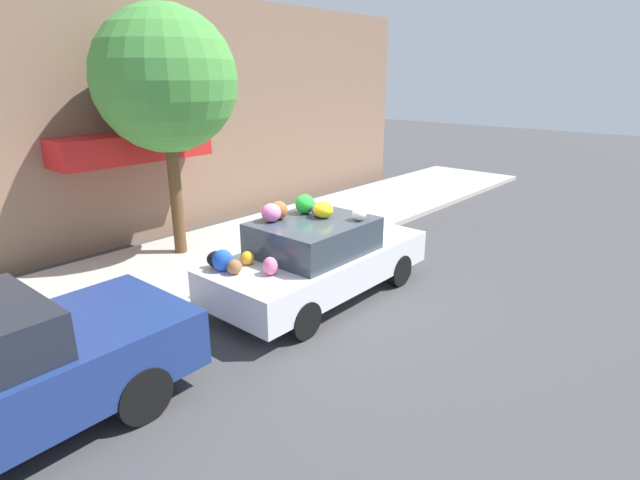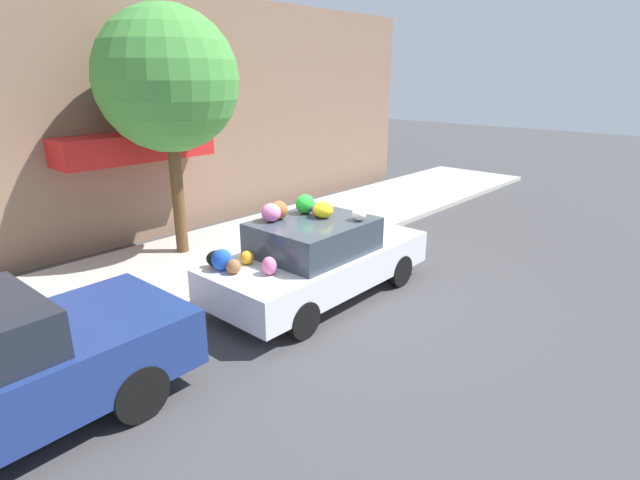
{
  "view_description": "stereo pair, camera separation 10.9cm",
  "coord_description": "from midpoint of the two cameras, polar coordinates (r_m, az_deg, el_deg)",
  "views": [
    {
      "loc": [
        -5.85,
        -5.27,
        3.59
      ],
      "look_at": [
        0.0,
        -0.12,
        0.99
      ],
      "focal_mm": 28.0,
      "sensor_mm": 36.0,
      "label": 1
    },
    {
      "loc": [
        -5.78,
        -5.35,
        3.59
      ],
      "look_at": [
        0.0,
        -0.12,
        0.99
      ],
      "focal_mm": 28.0,
      "sensor_mm": 36.0,
      "label": 2
    }
  ],
  "objects": [
    {
      "name": "ground_plane",
      "position": [
        8.66,
        -0.94,
        -6.08
      ],
      "size": [
        60.0,
        60.0,
        0.0
      ],
      "primitive_type": "plane",
      "color": "#424244"
    },
    {
      "name": "sidewalk_curb",
      "position": [
        10.51,
        -11.91,
        -1.61
      ],
      "size": [
        24.0,
        3.2,
        0.12
      ],
      "color": "#B2ADA3",
      "rests_on": "ground"
    },
    {
      "name": "building_facade",
      "position": [
        11.79,
        -19.61,
        12.77
      ],
      "size": [
        18.0,
        1.2,
        5.33
      ],
      "color": "#846651",
      "rests_on": "ground"
    },
    {
      "name": "street_tree",
      "position": [
        10.09,
        -17.58,
        16.98
      ],
      "size": [
        2.67,
        2.67,
        4.71
      ],
      "color": "brown",
      "rests_on": "sidewalk_curb"
    },
    {
      "name": "fire_hydrant",
      "position": [
        10.14,
        -3.16,
        0.46
      ],
      "size": [
        0.2,
        0.2,
        0.7
      ],
      "color": "gold",
      "rests_on": "sidewalk_curb"
    },
    {
      "name": "art_car",
      "position": [
        8.28,
        -0.7,
        -1.91
      ],
      "size": [
        4.03,
        1.76,
        1.68
      ],
      "rotation": [
        0.0,
        0.0,
        0.01
      ],
      "color": "silver",
      "rests_on": "ground"
    }
  ]
}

